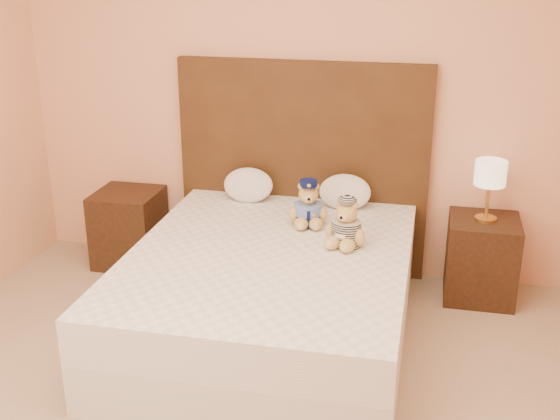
{
  "coord_description": "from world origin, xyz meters",
  "views": [
    {
      "loc": [
        0.87,
        -2.41,
        2.2
      ],
      "look_at": [
        0.01,
        1.45,
        0.72
      ],
      "focal_mm": 45.0,
      "sensor_mm": 36.0,
      "label": 1
    }
  ],
  "objects_px": {
    "nightstand_right": "(481,259)",
    "pillow_left": "(248,183)",
    "bed": "(269,294)",
    "lamp": "(490,176)",
    "pillow_right": "(345,190)",
    "teddy_prisoner": "(346,223)",
    "nightstand_left": "(129,228)",
    "teddy_police": "(308,203)"
  },
  "relations": [
    {
      "from": "lamp",
      "to": "bed",
      "type": "bearing_deg",
      "value": -147.38
    },
    {
      "from": "nightstand_right",
      "to": "pillow_left",
      "type": "xyz_separation_m",
      "value": [
        -1.6,
        0.03,
        0.4
      ]
    },
    {
      "from": "nightstand_left",
      "to": "teddy_prisoner",
      "type": "distance_m",
      "value": 1.83
    },
    {
      "from": "nightstand_right",
      "to": "pillow_right",
      "type": "distance_m",
      "value": 1.01
    },
    {
      "from": "bed",
      "to": "teddy_police",
      "type": "distance_m",
      "value": 0.64
    },
    {
      "from": "nightstand_right",
      "to": "teddy_police",
      "type": "relative_size",
      "value": 1.86
    },
    {
      "from": "nightstand_right",
      "to": "pillow_left",
      "type": "distance_m",
      "value": 1.65
    },
    {
      "from": "bed",
      "to": "lamp",
      "type": "height_order",
      "value": "lamp"
    },
    {
      "from": "nightstand_left",
      "to": "nightstand_right",
      "type": "distance_m",
      "value": 2.5
    },
    {
      "from": "lamp",
      "to": "pillow_right",
      "type": "bearing_deg",
      "value": 178.14
    },
    {
      "from": "nightstand_left",
      "to": "teddy_police",
      "type": "distance_m",
      "value": 1.5
    },
    {
      "from": "pillow_left",
      "to": "pillow_right",
      "type": "distance_m",
      "value": 0.67
    },
    {
      "from": "bed",
      "to": "pillow_right",
      "type": "relative_size",
      "value": 5.73
    },
    {
      "from": "nightstand_left",
      "to": "pillow_right",
      "type": "distance_m",
      "value": 1.63
    },
    {
      "from": "bed",
      "to": "teddy_police",
      "type": "bearing_deg",
      "value": 72.66
    },
    {
      "from": "pillow_right",
      "to": "bed",
      "type": "bearing_deg",
      "value": -111.53
    },
    {
      "from": "nightstand_right",
      "to": "pillow_right",
      "type": "relative_size",
      "value": 1.58
    },
    {
      "from": "nightstand_right",
      "to": "pillow_left",
      "type": "height_order",
      "value": "pillow_left"
    },
    {
      "from": "nightstand_left",
      "to": "lamp",
      "type": "height_order",
      "value": "lamp"
    },
    {
      "from": "nightstand_right",
      "to": "teddy_prisoner",
      "type": "height_order",
      "value": "teddy_prisoner"
    },
    {
      "from": "lamp",
      "to": "teddy_prisoner",
      "type": "distance_m",
      "value": 1.04
    },
    {
      "from": "lamp",
      "to": "teddy_police",
      "type": "relative_size",
      "value": 1.35
    },
    {
      "from": "bed",
      "to": "teddy_prisoner",
      "type": "xyz_separation_m",
      "value": [
        0.42,
        0.19,
        0.42
      ]
    },
    {
      "from": "bed",
      "to": "teddy_prisoner",
      "type": "distance_m",
      "value": 0.62
    },
    {
      "from": "nightstand_left",
      "to": "lamp",
      "type": "bearing_deg",
      "value": 0.0
    },
    {
      "from": "bed",
      "to": "nightstand_left",
      "type": "height_order",
      "value": "same"
    },
    {
      "from": "nightstand_left",
      "to": "teddy_police",
      "type": "bearing_deg",
      "value": -13.61
    },
    {
      "from": "nightstand_left",
      "to": "teddy_police",
      "type": "xyz_separation_m",
      "value": [
        1.39,
        -0.34,
        0.42
      ]
    },
    {
      "from": "teddy_police",
      "to": "pillow_right",
      "type": "bearing_deg",
      "value": 51.56
    },
    {
      "from": "lamp",
      "to": "teddy_prisoner",
      "type": "height_order",
      "value": "lamp"
    },
    {
      "from": "teddy_police",
      "to": "bed",
      "type": "bearing_deg",
      "value": -119.32
    },
    {
      "from": "nightstand_left",
      "to": "nightstand_right",
      "type": "relative_size",
      "value": 1.0
    },
    {
      "from": "teddy_prisoner",
      "to": "pillow_right",
      "type": "relative_size",
      "value": 0.83
    },
    {
      "from": "lamp",
      "to": "pillow_left",
      "type": "bearing_deg",
      "value": 178.92
    },
    {
      "from": "pillow_right",
      "to": "lamp",
      "type": "bearing_deg",
      "value": -1.86
    },
    {
      "from": "bed",
      "to": "lamp",
      "type": "distance_m",
      "value": 1.59
    },
    {
      "from": "nightstand_right",
      "to": "lamp",
      "type": "bearing_deg",
      "value": 180.0
    },
    {
      "from": "lamp",
      "to": "pillow_right",
      "type": "distance_m",
      "value": 0.94
    },
    {
      "from": "nightstand_left",
      "to": "pillow_left",
      "type": "xyz_separation_m",
      "value": [
        0.9,
        0.03,
        0.4
      ]
    },
    {
      "from": "lamp",
      "to": "pillow_right",
      "type": "xyz_separation_m",
      "value": [
        -0.92,
        0.03,
        -0.18
      ]
    },
    {
      "from": "bed",
      "to": "nightstand_left",
      "type": "xyz_separation_m",
      "value": [
        -1.25,
        0.8,
        -0.0
      ]
    },
    {
      "from": "teddy_prisoner",
      "to": "pillow_right",
      "type": "xyz_separation_m",
      "value": [
        -0.09,
        0.64,
        -0.02
      ]
    }
  ]
}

